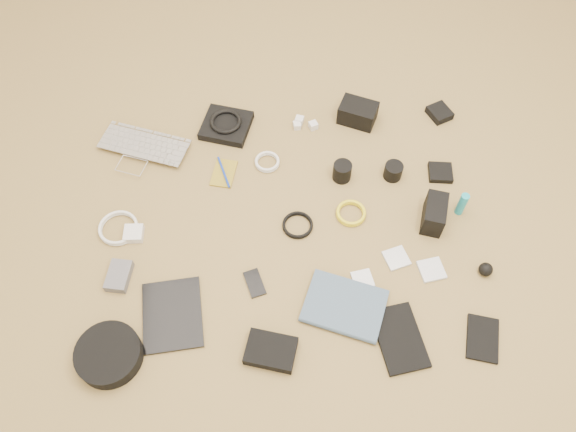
{
  "coord_description": "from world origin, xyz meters",
  "views": [
    {
      "loc": [
        -0.06,
        -1.01,
        1.7
      ],
      "look_at": [
        0.01,
        0.04,
        0.02
      ],
      "focal_mm": 35.0,
      "sensor_mm": 36.0,
      "label": 1
    }
  ],
  "objects": [
    {
      "name": "notebook_black_a",
      "position": [
        0.33,
        -0.43,
        0.01
      ],
      "size": [
        0.17,
        0.23,
        0.02
      ],
      "primitive_type": "cube",
      "rotation": [
        0.0,
        0.0,
        0.16
      ],
      "color": "black",
      "rests_on": "ground"
    },
    {
      "name": "filter_case_left",
      "position": [
        0.24,
        -0.22,
        0.0
      ],
      "size": [
        0.08,
        0.08,
        0.01
      ],
      "primitive_type": "cube",
      "rotation": [
        0.0,
        0.0,
        0.18
      ],
      "color": "silver",
      "rests_on": "ground"
    },
    {
      "name": "charger_d",
      "position": [
        0.07,
        0.46,
        0.01
      ],
      "size": [
        0.03,
        0.03,
        0.02
      ],
      "primitive_type": "cube",
      "rotation": [
        0.0,
        0.0,
        0.03
      ],
      "color": "silver",
      "rests_on": "ground"
    },
    {
      "name": "notebook_black_b",
      "position": [
        0.59,
        -0.44,
        0.01
      ],
      "size": [
        0.13,
        0.17,
        0.01
      ],
      "primitive_type": "cube",
      "rotation": [
        0.0,
        0.0,
        -0.28
      ],
      "color": "black",
      "rests_on": "ground"
    },
    {
      "name": "paperback",
      "position": [
        0.13,
        -0.4,
        0.01
      ],
      "size": [
        0.3,
        0.27,
        0.02
      ],
      "primitive_type": "imported",
      "rotation": [
        0.0,
        0.0,
        1.19
      ],
      "color": "#3D5167",
      "rests_on": "ground"
    },
    {
      "name": "laptop",
      "position": [
        -0.54,
        0.35,
        0.01
      ],
      "size": [
        0.4,
        0.34,
        0.03
      ],
      "primitive_type": "imported",
      "rotation": [
        0.0,
        0.0,
        -0.36
      ],
      "color": "silver",
      "rests_on": "ground"
    },
    {
      "name": "lens_pouch",
      "position": [
        0.64,
        0.49,
        0.02
      ],
      "size": [
        0.11,
        0.11,
        0.03
      ],
      "primitive_type": "cube",
      "rotation": [
        0.0,
        0.0,
        0.41
      ],
      "color": "black",
      "rests_on": "ground"
    },
    {
      "name": "headphones",
      "position": [
        -0.21,
        0.47,
        0.04
      ],
      "size": [
        0.16,
        0.16,
        0.02
      ],
      "primitive_type": "torus",
      "rotation": [
        0.0,
        0.0,
        -0.36
      ],
      "color": "black",
      "rests_on": "headphone_pouch"
    },
    {
      "name": "charger_b",
      "position": [
        0.08,
        0.48,
        0.01
      ],
      "size": [
        0.04,
        0.04,
        0.03
      ],
      "primitive_type": "cube",
      "rotation": [
        0.0,
        0.0,
        -0.36
      ],
      "color": "silver",
      "rests_on": "ground"
    },
    {
      "name": "cable_white_b",
      "position": [
        -0.59,
        0.03,
        0.01
      ],
      "size": [
        0.18,
        0.18,
        0.01
      ],
      "primitive_type": "torus",
      "rotation": [
        0.0,
        0.0,
        -0.39
      ],
      "color": "silver",
      "rests_on": "ground"
    },
    {
      "name": "notebook_olive",
      "position": [
        -0.22,
        0.25,
        0.0
      ],
      "size": [
        0.11,
        0.14,
        0.01
      ],
      "primitive_type": "cube",
      "rotation": [
        0.0,
        0.0,
        -0.23
      ],
      "color": "olive",
      "rests_on": "ground"
    },
    {
      "name": "charger_a",
      "position": [
        0.07,
        0.46,
        0.01
      ],
      "size": [
        0.03,
        0.03,
        0.03
      ],
      "primitive_type": "cube",
      "rotation": [
        0.0,
        0.0,
        0.28
      ],
      "color": "silver",
      "rests_on": "ground"
    },
    {
      "name": "cable_black",
      "position": [
        0.04,
        0.0,
        0.0
      ],
      "size": [
        0.12,
        0.12,
        0.01
      ],
      "primitive_type": "torus",
      "rotation": [
        0.0,
        0.0,
        0.12
      ],
      "color": "black",
      "rests_on": "ground"
    },
    {
      "name": "pen_blue",
      "position": [
        -0.22,
        0.25,
        0.01
      ],
      "size": [
        0.05,
        0.14,
        0.01
      ],
      "primitive_type": "cylinder",
      "rotation": [
        1.57,
        0.0,
        0.28
      ],
      "color": "#1432A7",
      "rests_on": "notebook_olive"
    },
    {
      "name": "card_reader",
      "position": [
        0.59,
        0.2,
        0.01
      ],
      "size": [
        0.1,
        0.1,
        0.02
      ],
      "primitive_type": "cube",
      "rotation": [
        0.0,
        0.0,
        -0.12
      ],
      "color": "black",
      "rests_on": "ground"
    },
    {
      "name": "drive_case",
      "position": [
        -0.08,
        -0.44,
        0.02
      ],
      "size": [
        0.18,
        0.15,
        0.04
      ],
      "primitive_type": "cube",
      "rotation": [
        0.0,
        0.0,
        -0.28
      ],
      "color": "black",
      "rests_on": "ground"
    },
    {
      "name": "lens_cleaner",
      "position": [
        0.62,
        0.03,
        0.05
      ],
      "size": [
        0.03,
        0.03,
        0.1
      ],
      "primitive_type": "cylinder",
      "rotation": [
        0.0,
        0.0,
        -0.15
      ],
      "color": "teal",
      "rests_on": "ground"
    },
    {
      "name": "filter_case_mid",
      "position": [
        0.37,
        -0.15,
        0.01
      ],
      "size": [
        0.09,
        0.09,
        0.01
      ],
      "primitive_type": "cube",
      "rotation": [
        0.0,
        0.0,
        0.29
      ],
      "color": "silver",
      "rests_on": "ground"
    },
    {
      "name": "charger_c",
      "position": [
        0.14,
        0.45,
        0.01
      ],
      "size": [
        0.04,
        0.04,
        0.03
      ],
      "primitive_type": "cube",
      "rotation": [
        0.0,
        0.0,
        0.36
      ],
      "color": "silver",
      "rests_on": "ground"
    },
    {
      "name": "lens_a",
      "position": [
        0.22,
        0.21,
        0.04
      ],
      "size": [
        0.09,
        0.09,
        0.07
      ],
      "primitive_type": "cylinder",
      "rotation": [
        0.0,
        0.0,
        0.43
      ],
      "color": "black",
      "rests_on": "ground"
    },
    {
      "name": "flash",
      "position": [
        0.51,
        -0.0,
        0.05
      ],
      "size": [
        0.11,
        0.15,
        0.1
      ],
      "primitive_type": "cube",
      "rotation": [
        0.0,
        0.0,
        -0.32
      ],
      "color": "black",
      "rests_on": "ground"
    },
    {
      "name": "battery_charger",
      "position": [
        -0.57,
        -0.16,
        0.02
      ],
      "size": [
        0.09,
        0.12,
        0.03
      ],
      "primitive_type": "cube",
      "rotation": [
        0.0,
        0.0,
        -0.18
      ],
      "color": "#535358",
      "rests_on": "ground"
    },
    {
      "name": "filter_case_right",
      "position": [
        0.48,
        -0.2,
        0.01
      ],
      "size": [
        0.09,
        0.09,
        0.01
      ],
      "primitive_type": "cube",
      "rotation": [
        0.0,
        0.0,
        0.16
      ],
      "color": "silver",
      "rests_on": "ground"
    },
    {
      "name": "phone",
      "position": [
        -0.12,
        -0.21,
        0.0
      ],
      "size": [
        0.08,
        0.11,
        0.01
      ],
      "primitive_type": "cube",
      "rotation": [
        0.0,
        0.0,
        0.28
      ],
      "color": "black",
      "rests_on": "ground"
    },
    {
      "name": "cable_yellow",
      "position": [
        0.23,
        0.04,
        0.01
      ],
      "size": [
        0.12,
        0.12,
        0.01
      ],
      "primitive_type": "torus",
      "rotation": [
        0.0,
        0.0,
        -0.19
      ],
      "color": "yellow",
      "rests_on": "ground"
    },
    {
      "name": "headphone_pouch",
      "position": [
        -0.21,
        0.47,
        0.02
      ],
      "size": [
        0.22,
        0.22,
        0.03
      ],
      "primitive_type": "cube",
      "rotation": [
        0.0,
        0.0,
        -0.31
      ],
      "color": "black",
      "rests_on": "ground"
    },
    {
      "name": "cable_white_a",
      "position": [
        -0.05,
        0.29,
        0.01
      ],
      "size": [
        0.1,
        0.1,
        0.01
      ],
      "primitive_type": "torus",
      "rotation": [
        0.0,
        0.0,
        0.02
      ],
      "color": "silver",
      "rests_on": "ground"
    },
    {
      "name": "power_brick",
      "position": [
        -0.53,
        0.01,
        0.01
      ],
      "size": [
        0.07,
        0.07,
        0.03
      ],
      "primitive_type": "cube",
      "rotation": [
        0.0,
        0.0,
        -0.04
      ],
      "color": "silver",
      "rests_on": "ground"
    },
    {
      "name": "tablet",
      "position": [
        -0.39,
        -0.3,
        0.01
      ],
      "size": [
        0.21,
        0.26,
        0.01
      ],
      "primitive_type": "cube",
      "rotation": [
        0.0,
        0.0,
        0.08
      ],
      "color": "black",
      "rests_on": "ground"
    },
    {
      "name": "dslr_camera",
      "position": [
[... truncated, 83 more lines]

